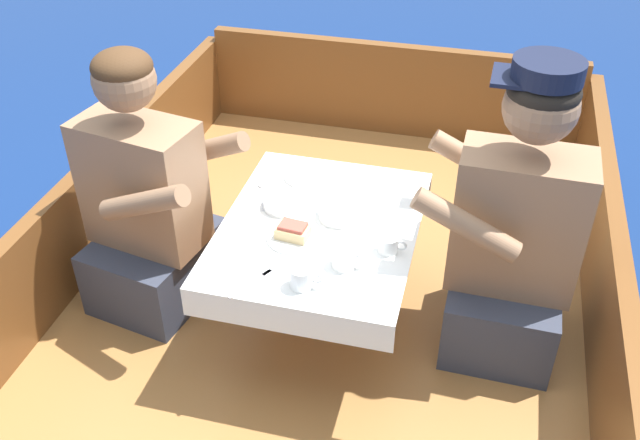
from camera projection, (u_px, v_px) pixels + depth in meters
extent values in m
plane|color=navy|center=(326.00, 353.00, 2.83)|extent=(60.00, 60.00, 0.00)
cube|color=#9E6B38|center=(326.00, 328.00, 2.75)|extent=(1.98, 2.82, 0.27)
cube|color=brown|center=(85.00, 220.00, 2.74)|extent=(0.06, 2.82, 0.41)
cube|color=brown|center=(607.00, 304.00, 2.36)|extent=(0.06, 2.82, 0.41)
cube|color=brown|center=(392.00, 89.00, 3.62)|extent=(1.86, 0.06, 0.47)
cylinder|color=#B2B2B7|center=(320.00, 276.00, 2.48)|extent=(0.07, 0.07, 0.40)
cube|color=#9E6B38|center=(320.00, 228.00, 2.36)|extent=(0.61, 0.79, 0.02)
cube|color=white|center=(320.00, 225.00, 2.35)|extent=(0.64, 0.82, 0.00)
cube|color=white|center=(285.00, 321.00, 2.06)|extent=(0.64, 0.00, 0.10)
cube|color=white|center=(347.00, 175.00, 2.71)|extent=(0.64, 0.00, 0.10)
cube|color=#333847|center=(156.00, 265.00, 2.64)|extent=(0.44, 0.50, 0.26)
cube|color=#936B4C|center=(142.00, 184.00, 2.43)|extent=(0.43, 0.29, 0.46)
sphere|color=#936B4C|center=(124.00, 80.00, 2.21)|extent=(0.20, 0.20, 0.20)
ellipsoid|color=#472D19|center=(122.00, 67.00, 2.18)|extent=(0.19, 0.19, 0.11)
cylinder|color=#936B4C|center=(207.00, 150.00, 2.47)|extent=(0.34, 0.13, 0.21)
cylinder|color=#936B4C|center=(144.00, 203.00, 2.20)|extent=(0.34, 0.13, 0.21)
cube|color=#333847|center=(501.00, 308.00, 2.45)|extent=(0.37, 0.45, 0.26)
cube|color=#936B4C|center=(518.00, 221.00, 2.24)|extent=(0.40, 0.23, 0.48)
sphere|color=#936B4C|center=(541.00, 107.00, 2.01)|extent=(0.22, 0.22, 0.22)
ellipsoid|color=black|center=(544.00, 91.00, 1.98)|extent=(0.21, 0.21, 0.12)
cylinder|color=#936B4C|center=(466.00, 225.00, 2.09)|extent=(0.34, 0.08, 0.21)
cylinder|color=#936B4C|center=(478.00, 164.00, 2.37)|extent=(0.34, 0.08, 0.21)
cylinder|color=black|center=(548.00, 70.00, 1.94)|extent=(0.20, 0.20, 0.06)
cube|color=black|center=(510.00, 76.00, 1.98)|extent=(0.10, 0.15, 0.01)
cylinder|color=white|center=(293.00, 238.00, 2.29)|extent=(0.17, 0.17, 0.01)
cylinder|color=white|center=(307.00, 176.00, 2.59)|extent=(0.16, 0.16, 0.01)
cube|color=#E0BC7F|center=(293.00, 232.00, 2.27)|extent=(0.11, 0.08, 0.04)
cube|color=#B74C3D|center=(293.00, 226.00, 2.26)|extent=(0.09, 0.07, 0.01)
cylinder|color=white|center=(340.00, 212.00, 2.38)|extent=(0.14, 0.14, 0.04)
cylinder|color=beige|center=(340.00, 210.00, 2.37)|extent=(0.12, 0.12, 0.02)
cylinder|color=white|center=(282.00, 203.00, 2.42)|extent=(0.13, 0.13, 0.04)
cylinder|color=beige|center=(282.00, 200.00, 2.42)|extent=(0.10, 0.10, 0.02)
cylinder|color=white|center=(344.00, 258.00, 2.16)|extent=(0.07, 0.07, 0.06)
torus|color=white|center=(359.00, 260.00, 2.15)|extent=(0.04, 0.01, 0.04)
cylinder|color=#3D2314|center=(344.00, 253.00, 2.15)|extent=(0.06, 0.06, 0.01)
cylinder|color=white|center=(388.00, 244.00, 2.22)|extent=(0.06, 0.06, 0.05)
torus|color=white|center=(401.00, 246.00, 2.21)|extent=(0.04, 0.01, 0.04)
cylinder|color=#3D2314|center=(388.00, 240.00, 2.21)|extent=(0.05, 0.05, 0.01)
cylinder|color=white|center=(301.00, 277.00, 2.09)|extent=(0.07, 0.07, 0.07)
torus|color=white|center=(317.00, 279.00, 2.07)|extent=(0.04, 0.01, 0.04)
cylinder|color=#3D2314|center=(301.00, 272.00, 2.07)|extent=(0.06, 0.06, 0.01)
cube|color=silver|center=(250.00, 284.00, 2.11)|extent=(0.09, 0.16, 0.00)
cube|color=silver|center=(267.00, 273.00, 2.15)|extent=(0.03, 0.04, 0.00)
cube|color=silver|center=(263.00, 197.00, 2.48)|extent=(0.07, 0.16, 0.00)
ellipsoid|color=silver|center=(263.00, 185.00, 2.54)|extent=(0.04, 0.02, 0.01)
cube|color=silver|center=(362.00, 178.00, 2.58)|extent=(0.02, 0.17, 0.00)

